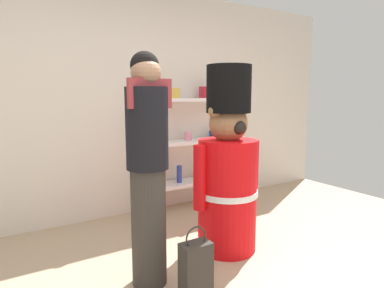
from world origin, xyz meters
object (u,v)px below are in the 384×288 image
(merchandise_shelf, at_px, (189,139))
(person_shopper, at_px, (148,165))
(teddy_bear_guard, at_px, (228,172))
(shopping_bag, at_px, (196,270))

(merchandise_shelf, distance_m, person_shopper, 1.76)
(teddy_bear_guard, relative_size, person_shopper, 0.97)
(merchandise_shelf, bearing_deg, shopping_bag, -119.82)
(merchandise_shelf, bearing_deg, teddy_bear_guard, -105.09)
(person_shopper, height_order, shopping_bag, person_shopper)
(shopping_bag, bearing_deg, merchandise_shelf, 60.18)
(merchandise_shelf, xyz_separation_m, shopping_bag, (-0.96, -1.68, -0.65))
(teddy_bear_guard, relative_size, shopping_bag, 3.15)
(merchandise_shelf, relative_size, shopping_bag, 3.29)
(person_shopper, bearing_deg, teddy_bear_guard, 10.13)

